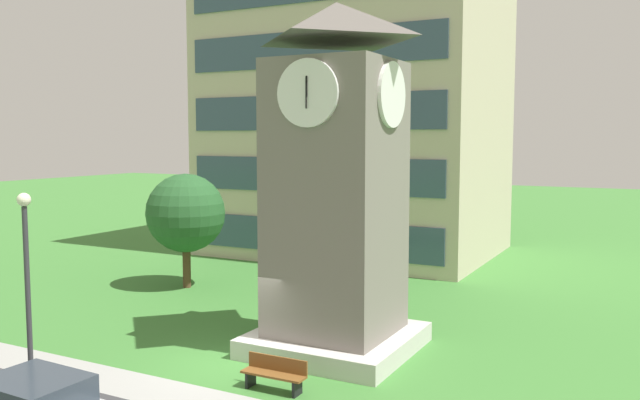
{
  "coord_description": "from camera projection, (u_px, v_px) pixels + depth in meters",
  "views": [
    {
      "loc": [
        11.28,
        -15.46,
        6.7
      ],
      "look_at": [
        1.09,
        3.83,
        4.64
      ],
      "focal_mm": 37.02,
      "sensor_mm": 36.0,
      "label": 1
    }
  ],
  "objects": [
    {
      "name": "clock_tower",
      "position": [
        336.0,
        198.0,
        20.49
      ],
      "size": [
        4.77,
        4.77,
        10.8
      ],
      "color": "slate",
      "rests_on": "ground"
    },
    {
      "name": "park_bench",
      "position": [
        275.0,
        373.0,
        17.53
      ],
      "size": [
        1.81,
        0.51,
        0.88
      ],
      "color": "brown",
      "rests_on": "ground"
    },
    {
      "name": "kerb_strip",
      "position": [
        171.0,
        394.0,
        17.29
      ],
      "size": [
        120.0,
        1.6,
        0.01
      ],
      "primitive_type": "cube",
      "color": "#9E9E99",
      "rests_on": "ground"
    },
    {
      "name": "ground_plane",
      "position": [
        227.0,
        365.0,
        19.48
      ],
      "size": [
        160.0,
        160.0,
        0.0
      ],
      "primitive_type": "plane",
      "color": "#3D7A33"
    },
    {
      "name": "office_building",
      "position": [
        357.0,
        88.0,
        38.45
      ],
      "size": [
        15.68,
        11.63,
        19.2
      ],
      "color": "beige",
      "rests_on": "ground"
    },
    {
      "name": "tree_streetside",
      "position": [
        186.0,
        213.0,
        29.35
      ],
      "size": [
        3.51,
        3.51,
        5.13
      ],
      "color": "#513823",
      "rests_on": "ground"
    },
    {
      "name": "street_lamp",
      "position": [
        27.0,
        266.0,
        17.48
      ],
      "size": [
        0.36,
        0.36,
        5.26
      ],
      "color": "#333338",
      "rests_on": "ground"
    }
  ]
}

